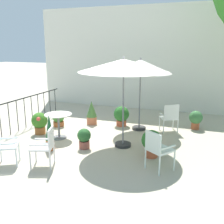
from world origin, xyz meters
TOP-DOWN VIEW (x-y plane):
  - ground_plane at (0.00, 0.00)m, footprint 60.00×60.00m
  - villa_facade at (0.00, 4.48)m, footprint 9.49×0.30m
  - terrace_railing at (-3.01, -0.00)m, footprint 0.03×4.81m
  - patio_umbrella_0 at (0.55, 1.48)m, footprint 1.93×1.93m
  - patio_umbrella_1 at (0.50, -0.10)m, footprint 2.32×2.32m
  - cafe_table_0 at (-1.45, -0.13)m, footprint 0.79×0.79m
  - patio_chair_0 at (1.63, -1.21)m, footprint 0.67×0.67m
  - patio_chair_1 at (-0.75, -1.85)m, footprint 0.59×0.58m
  - patio_chair_2 at (1.51, 1.56)m, footprint 0.64×0.61m
  - patio_chair_3 at (-1.69, -2.11)m, footprint 0.61×0.60m
  - potted_plant_0 at (-0.11, 1.66)m, footprint 0.52×0.52m
  - potted_plant_1 at (-2.10, 0.91)m, footprint 0.41×0.41m
  - potted_plant_2 at (-1.19, -1.00)m, footprint 0.23×0.23m
  - potted_plant_3 at (1.37, -0.53)m, footprint 0.49×0.49m
  - potted_plant_4 at (2.27, 2.14)m, footprint 0.43×0.43m
  - potted_plant_5 at (-1.13, 1.50)m, footprint 0.36×0.36m
  - potted_plant_6 at (-0.41, -0.60)m, footprint 0.36×0.36m
  - potted_plant_7 at (-2.21, 0.01)m, footprint 0.49×0.49m

SIDE VIEW (x-z plane):
  - ground_plane at x=0.00m, z-range 0.00..0.00m
  - potted_plant_1 at x=-2.10m, z-range 0.00..0.54m
  - potted_plant_6 at x=-0.41m, z-range 0.02..0.57m
  - potted_plant_4 at x=2.27m, z-range 0.05..0.65m
  - potted_plant_0 at x=-0.11m, z-range 0.03..0.71m
  - potted_plant_3 at x=1.37m, z-range 0.04..0.71m
  - potted_plant_7 at x=-2.21m, z-range 0.04..0.72m
  - potted_plant_5 at x=-1.13m, z-range 0.01..0.82m
  - potted_plant_2 at x=-1.19m, z-range 0.01..0.96m
  - cafe_table_0 at x=-1.45m, z-range 0.15..0.88m
  - patio_chair_2 at x=1.51m, z-range 0.07..0.96m
  - patio_chair_1 at x=-0.75m, z-range 0.07..0.97m
  - patio_chair_0 at x=1.63m, z-range 0.08..0.98m
  - patio_chair_3 at x=-1.69m, z-range 0.06..1.02m
  - terrace_railing at x=-3.01m, z-range 0.18..1.19m
  - patio_umbrella_0 at x=0.55m, z-range 0.86..3.15m
  - villa_facade at x=0.00m, z-range 0.00..4.24m
  - patio_umbrella_1 at x=0.50m, z-range 0.95..3.33m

